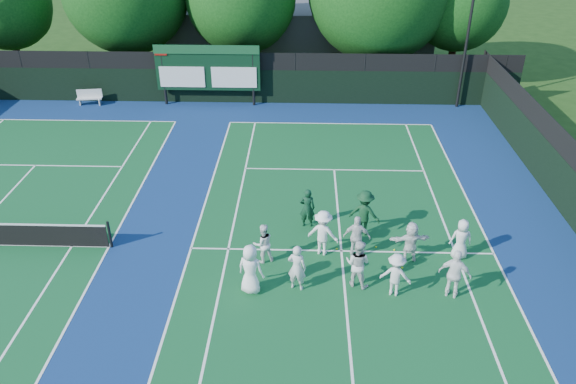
{
  "coord_description": "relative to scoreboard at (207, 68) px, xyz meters",
  "views": [
    {
      "loc": [
        -1.42,
        -15.65,
        11.95
      ],
      "look_at": [
        -2.0,
        3.0,
        1.3
      ],
      "focal_mm": 35.0,
      "sensor_mm": 36.0,
      "label": 1
    }
  ],
  "objects": [
    {
      "name": "tennis_ball_1",
      "position": [
        6.85,
        -14.49,
        -2.16
      ],
      "size": [
        0.07,
        0.07,
        0.07
      ],
      "primitive_type": "sphere",
      "color": "#D3E61B",
      "rests_on": "ground"
    },
    {
      "name": "player_front_0",
      "position": [
        3.94,
        -16.89,
        -1.3
      ],
      "size": [
        1.0,
        0.82,
        1.77
      ],
      "primitive_type": "imported",
      "rotation": [
        0.0,
        0.0,
        2.81
      ],
      "color": "white",
      "rests_on": "ground"
    },
    {
      "name": "tennis_ball_4",
      "position": [
        8.29,
        -14.33,
        -2.16
      ],
      "size": [
        0.07,
        0.07,
        0.07
      ],
      "primitive_type": "sphere",
      "color": "#D3E61B",
      "rests_on": "ground"
    },
    {
      "name": "bench",
      "position": [
        -7.06,
        -0.22,
        -1.7
      ],
      "size": [
        1.48,
        0.59,
        0.91
      ],
      "color": "silver",
      "rests_on": "ground"
    },
    {
      "name": "near_court",
      "position": [
        7.01,
        -14.59,
        -2.18
      ],
      "size": [
        11.05,
        23.85,
        0.01
      ],
      "color": "#105227",
      "rests_on": "ground"
    },
    {
      "name": "tennis_ball_2",
      "position": [
        9.07,
        -15.54,
        -2.16
      ],
      "size": [
        0.07,
        0.07,
        0.07
      ],
      "primitive_type": "sphere",
      "color": "#D3E61B",
      "rests_on": "ground"
    },
    {
      "name": "court_apron",
      "position": [
        1.01,
        -14.59,
        -2.19
      ],
      "size": [
        34.0,
        32.0,
        0.01
      ],
      "primitive_type": "cube",
      "color": "navy",
      "rests_on": "ground"
    },
    {
      "name": "player_back_3",
      "position": [
        9.36,
        -15.02,
        -1.42
      ],
      "size": [
        1.48,
        0.65,
        1.54
      ],
      "primitive_type": "imported",
      "rotation": [
        0.0,
        0.0,
        3.28
      ],
      "color": "white",
      "rests_on": "ground"
    },
    {
      "name": "player_back_4",
      "position": [
        11.16,
        -14.8,
        -1.42
      ],
      "size": [
        0.77,
        0.51,
        1.54
      ],
      "primitive_type": "imported",
      "rotation": [
        0.0,
        0.0,
        3.11
      ],
      "color": "white",
      "rests_on": "ground"
    },
    {
      "name": "tree_c",
      "position": [
        1.79,
        3.99,
        2.98
      ],
      "size": [
        6.68,
        6.68,
        8.69
      ],
      "color": "black",
      "rests_on": "ground"
    },
    {
      "name": "player_front_2",
      "position": [
        7.41,
        -16.45,
        -1.33
      ],
      "size": [
        1.03,
        0.94,
        1.73
      ],
      "primitive_type": "imported",
      "rotation": [
        0.0,
        0.0,
        2.72
      ],
      "color": "silver",
      "rests_on": "ground"
    },
    {
      "name": "tree_a",
      "position": [
        -12.79,
        3.99,
        2.53
      ],
      "size": [
        5.48,
        5.48,
        7.61
      ],
      "color": "black",
      "rests_on": "ground"
    },
    {
      "name": "coach_left",
      "position": [
        5.76,
        -12.93,
        -1.38
      ],
      "size": [
        0.6,
        0.39,
        1.62
      ],
      "primitive_type": "imported",
      "rotation": [
        0.0,
        0.0,
        3.13
      ],
      "color": "#0E341F",
      "rests_on": "ground"
    },
    {
      "name": "clubhouse",
      "position": [
        5.01,
        8.41,
        -0.19
      ],
      "size": [
        18.0,
        6.0,
        4.0
      ],
      "primitive_type": "cube",
      "color": "#515156",
      "rests_on": "ground"
    },
    {
      "name": "back_fence",
      "position": [
        1.01,
        0.41,
        -0.83
      ],
      "size": [
        34.0,
        0.08,
        3.0
      ],
      "color": "black",
      "rests_on": "ground"
    },
    {
      "name": "player_front_1",
      "position": [
        5.43,
        -16.71,
        -1.35
      ],
      "size": [
        0.7,
        0.56,
        1.69
      ],
      "primitive_type": "imported",
      "rotation": [
        0.0,
        0.0,
        2.87
      ],
      "color": "silver",
      "rests_on": "ground"
    },
    {
      "name": "player_front_3",
      "position": [
        8.59,
        -16.9,
        -1.42
      ],
      "size": [
        1.12,
        0.83,
        1.55
      ],
      "primitive_type": "imported",
      "rotation": [
        0.0,
        0.0,
        2.85
      ],
      "color": "silver",
      "rests_on": "ground"
    },
    {
      "name": "tennis_ball_3",
      "position": [
        3.58,
        -14.76,
        -2.16
      ],
      "size": [
        0.07,
        0.07,
        0.07
      ],
      "primitive_type": "sphere",
      "color": "#D3E61B",
      "rests_on": "ground"
    },
    {
      "name": "tennis_ball_5",
      "position": [
        8.94,
        -14.49,
        -2.16
      ],
      "size": [
        0.07,
        0.07,
        0.07
      ],
      "primitive_type": "sphere",
      "color": "#D3E61B",
      "rests_on": "ground"
    },
    {
      "name": "coach_right",
      "position": [
        7.89,
        -13.4,
        -1.28
      ],
      "size": [
        1.34,
        1.06,
        1.82
      ],
      "primitive_type": "imported",
      "rotation": [
        0.0,
        0.0,
        2.77
      ],
      "color": "#0F391E",
      "rests_on": "ground"
    },
    {
      "name": "tree_e",
      "position": [
        14.95,
        3.99,
        2.79
      ],
      "size": [
        5.7,
        5.7,
        7.98
      ],
      "color": "black",
      "rests_on": "ground"
    },
    {
      "name": "ground",
      "position": [
        7.01,
        -15.59,
        -2.19
      ],
      "size": [
        120.0,
        120.0,
        0.0
      ],
      "primitive_type": "plane",
      "color": "#1B3C10",
      "rests_on": "ground"
    },
    {
      "name": "player_front_4",
      "position": [
        10.45,
        -16.94,
        -1.31
      ],
      "size": [
        1.11,
        0.78,
        1.76
      ],
      "primitive_type": "imported",
      "rotation": [
        0.0,
        0.0,
        2.76
      ],
      "color": "white",
      "rests_on": "ground"
    },
    {
      "name": "tennis_ball_0",
      "position": [
        3.93,
        -16.07,
        -2.16
      ],
      "size": [
        0.07,
        0.07,
        0.07
      ],
      "primitive_type": "sphere",
      "color": "#D3E61B",
      "rests_on": "ground"
    },
    {
      "name": "scoreboard",
      "position": [
        0.0,
        0.0,
        0.0
      ],
      "size": [
        6.0,
        0.21,
        3.55
      ],
      "color": "black",
      "rests_on": "ground"
    },
    {
      "name": "player_back_1",
      "position": [
        6.32,
        -14.72,
        -1.32
      ],
      "size": [
        1.28,
        0.98,
        1.74
      ],
      "primitive_type": "imported",
      "rotation": [
        0.0,
        0.0,
        2.8
      ],
      "color": "white",
      "rests_on": "ground"
    },
    {
      "name": "player_back_0",
      "position": [
        4.23,
        -15.25,
        -1.44
      ],
      "size": [
        0.88,
        0.79,
        1.49
      ],
      "primitive_type": "imported",
      "rotation": [
        0.0,
        0.0,
        3.51
      ],
      "color": "white",
      "rests_on": "ground"
    },
    {
      "name": "player_back_2",
      "position": [
        7.5,
        -14.85,
        -1.37
      ],
      "size": [
        1.0,
        0.52,
        1.64
      ],
      "primitive_type": "imported",
      "rotation": [
        0.0,
        0.0,
        3.02
      ],
      "color": "silver",
      "rests_on": "ground"
    }
  ]
}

